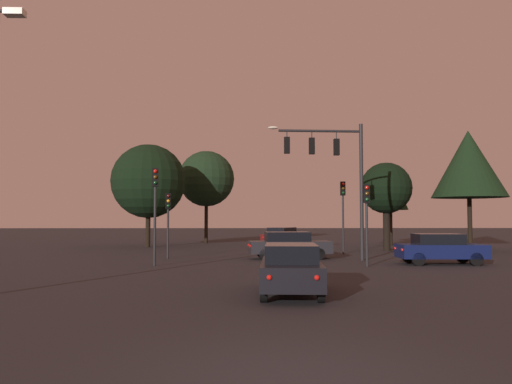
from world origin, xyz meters
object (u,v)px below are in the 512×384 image
tree_lot_edge (469,164)px  traffic_light_corner_left (168,212)px  tree_right_cluster (149,181)px  car_crossing_right (440,248)px  car_nearside_lane (291,268)px  traffic_light_corner_right (367,208)px  tree_behind_sign (390,189)px  traffic_signal_mast_arm (334,164)px  car_crossing_left (289,245)px  tree_left_far (206,179)px  traffic_light_far_side (343,203)px  traffic_light_median (155,197)px  car_far_lane (282,236)px  tree_center_horizon (386,189)px

tree_lot_edge → traffic_light_corner_left: bearing=-162.6°
traffic_light_corner_left → tree_right_cluster: bearing=106.1°
tree_right_cluster → car_crossing_right: bearing=-41.5°
car_nearside_lane → traffic_light_corner_right: bearing=62.9°
traffic_light_corner_right → tree_behind_sign: size_ratio=0.59×
traffic_signal_mast_arm → traffic_light_corner_left: size_ratio=2.01×
car_crossing_left → tree_right_cluster: size_ratio=0.58×
tree_left_far → tree_lot_edge: bearing=-29.7°
traffic_light_corner_left → traffic_light_far_side: 11.26m
car_crossing_right → traffic_light_far_side: bearing=114.7°
tree_right_cluster → traffic_light_corner_right: bearing=-50.5°
traffic_signal_mast_arm → car_crossing_right: 7.01m
traffic_light_median → car_crossing_left: traffic_light_median is taller
traffic_light_far_side → tree_behind_sign: bearing=59.4°
traffic_signal_mast_arm → car_far_lane: (-1.69, 14.59, -4.46)m
tree_left_far → traffic_light_corner_right: bearing=-67.4°
traffic_light_corner_right → tree_lot_edge: size_ratio=0.46×
car_nearside_lane → tree_right_cluster: bearing=109.8°
traffic_signal_mast_arm → traffic_light_median: size_ratio=1.58×
traffic_light_median → tree_lot_edge: size_ratio=0.55×
traffic_light_corner_left → tree_lot_edge: bearing=17.4°
car_nearside_lane → car_crossing_right: same height
traffic_light_corner_right → car_far_lane: bearing=98.4°
traffic_light_corner_left → car_crossing_left: bearing=-2.9°
traffic_light_median → tree_center_horizon: bearing=37.3°
traffic_light_corner_right → car_crossing_left: bearing=125.6°
traffic_light_far_side → car_crossing_right: traffic_light_far_side is taller
traffic_light_corner_right → tree_lot_edge: bearing=48.2°
traffic_light_far_side → tree_right_cluster: (-14.00, 8.01, 1.95)m
tree_center_horizon → tree_behind_sign: bearing=71.7°
car_far_lane → tree_right_cluster: tree_right_cluster is taller
traffic_light_far_side → tree_behind_sign: 12.02m
tree_center_horizon → traffic_light_median: bearing=-142.7°
traffic_light_corner_left → tree_center_horizon: 15.90m
traffic_light_median → traffic_light_far_side: size_ratio=1.01×
traffic_light_median → car_crossing_right: bearing=2.0°
traffic_light_corner_right → tree_center_horizon: 12.29m
traffic_light_corner_left → tree_center_horizon: bearing=24.2°
car_far_lane → car_crossing_right: bearing=-68.9°
traffic_light_median → car_nearside_lane: (5.70, -9.22, -2.53)m
tree_lot_edge → traffic_light_far_side: bearing=-162.7°
car_crossing_left → tree_center_horizon: 10.78m
car_crossing_right → car_far_lane: same height
car_far_lane → tree_behind_sign: 10.07m
traffic_light_far_side → tree_right_cluster: bearing=150.2°
traffic_light_corner_left → tree_left_far: tree_left_far is taller
tree_lot_edge → traffic_light_corner_right: bearing=-131.8°
traffic_light_corner_left → car_nearside_lane: (5.73, -13.68, -1.86)m
traffic_light_far_side → car_crossing_left: (-3.82, -3.74, -2.49)m
traffic_signal_mast_arm → tree_behind_sign: (7.54, 15.27, -0.50)m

